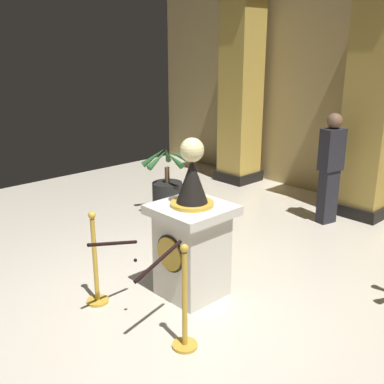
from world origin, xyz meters
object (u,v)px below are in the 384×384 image
potted_palm_left (167,191)px  bystander_guest (331,166)px  stanchion_near (96,272)px  stanchion_far (185,312)px  pedestal_clock (192,238)px

potted_palm_left → bystander_guest: bearing=34.9°
stanchion_near → stanchion_far: 1.25m
stanchion_far → pedestal_clock: bearing=133.1°
stanchion_far → bystander_guest: 3.93m
stanchion_far → potted_palm_left: bearing=142.2°
pedestal_clock → stanchion_far: bearing=-46.9°
stanchion_near → stanchion_far: stanchion_near is taller
potted_palm_left → bystander_guest: 2.67m
stanchion_far → potted_palm_left: potted_palm_left is taller
stanchion_near → potted_palm_left: bearing=125.0°
pedestal_clock → stanchion_far: (0.67, -0.72, -0.32)m
stanchion_far → bystander_guest: bearing=102.4°
pedestal_clock → stanchion_near: pedestal_clock is taller
potted_palm_left → bystander_guest: (2.14, 1.49, 0.58)m
potted_palm_left → bystander_guest: size_ratio=0.65×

